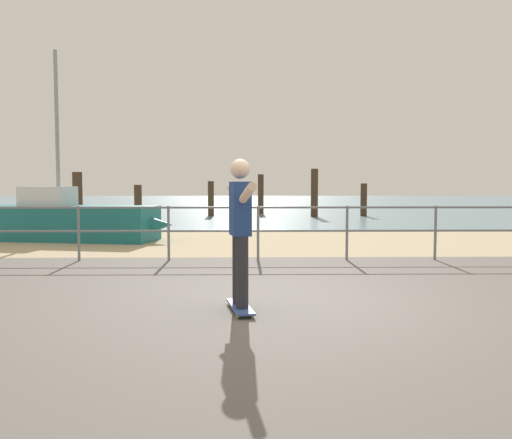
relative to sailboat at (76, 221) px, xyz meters
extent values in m
cube|color=#605B56|center=(4.75, -8.25, -0.52)|extent=(24.00, 10.00, 0.04)
cube|color=tan|center=(4.75, -0.25, -0.52)|extent=(24.00, 6.00, 0.04)
cube|color=slate|center=(4.75, 27.75, -0.52)|extent=(72.00, 50.00, 0.04)
cylinder|color=slate|center=(1.23, -3.65, 0.01)|extent=(0.05, 0.05, 1.05)
cylinder|color=slate|center=(2.91, -3.65, 0.01)|extent=(0.05, 0.05, 1.05)
cylinder|color=slate|center=(4.60, -3.65, 0.01)|extent=(0.05, 0.05, 1.05)
cylinder|color=slate|center=(6.28, -3.65, 0.01)|extent=(0.05, 0.05, 1.05)
cylinder|color=slate|center=(7.97, -3.65, 0.01)|extent=(0.05, 0.05, 1.05)
cylinder|color=slate|center=(2.91, -3.65, 0.50)|extent=(13.47, 0.04, 0.04)
cylinder|color=slate|center=(2.91, -3.65, 0.06)|extent=(13.47, 0.04, 0.04)
cube|color=#19666B|center=(-0.16, 0.03, -0.07)|extent=(4.58, 2.20, 0.90)
cone|color=#19666B|center=(2.00, -0.38, -0.07)|extent=(1.22, 0.96, 0.77)
cylinder|color=gray|center=(-0.45, 0.09, 2.35)|extent=(0.10, 0.10, 3.94)
cube|color=silver|center=(-0.75, 0.14, 0.63)|extent=(1.35, 1.11, 0.50)
cube|color=#334C8C|center=(4.31, -7.65, -0.45)|extent=(0.34, 0.82, 0.02)
cylinder|color=orange|center=(4.18, -7.39, -0.49)|extent=(0.04, 0.06, 0.06)
cylinder|color=orange|center=(4.34, -7.36, -0.49)|extent=(0.04, 0.06, 0.06)
cylinder|color=orange|center=(4.28, -7.94, -0.49)|extent=(0.04, 0.06, 0.06)
cylinder|color=orange|center=(4.44, -7.91, -0.49)|extent=(0.04, 0.06, 0.06)
cylinder|color=#26262B|center=(4.29, -7.53, -0.04)|extent=(0.14, 0.14, 0.80)
cylinder|color=#26262B|center=(4.33, -7.76, -0.04)|extent=(0.14, 0.14, 0.80)
cube|color=navy|center=(4.31, -7.65, 0.66)|extent=(0.26, 0.39, 0.60)
sphere|color=beige|center=(4.31, -7.65, 1.10)|extent=(0.22, 0.22, 0.22)
cylinder|color=beige|center=(4.23, -7.21, 0.84)|extent=(0.19, 0.56, 0.23)
cylinder|color=beige|center=(4.39, -8.08, 0.84)|extent=(0.19, 0.56, 0.23)
cylinder|color=#422D1E|center=(-1.86, 6.00, 0.43)|extent=(0.35, 0.35, 1.91)
cylinder|color=#422D1E|center=(0.45, 5.56, 0.20)|extent=(0.27, 0.27, 1.44)
cylinder|color=#422D1E|center=(2.76, 10.33, 0.28)|extent=(0.27, 0.27, 1.60)
cylinder|color=#422D1E|center=(5.07, 12.21, 0.45)|extent=(0.28, 0.28, 1.94)
cylinder|color=#422D1E|center=(7.38, 9.70, 0.55)|extent=(0.31, 0.31, 2.14)
cylinder|color=#422D1E|center=(9.69, 10.22, 0.23)|extent=(0.29, 0.29, 1.50)
camera|label=1|loc=(4.39, -13.52, 0.93)|focal=36.92mm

